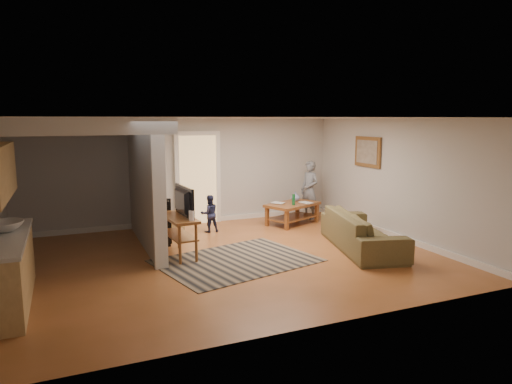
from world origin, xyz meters
TOP-DOWN VIEW (x-y plane):
  - ground at (0.00, 0.00)m, footprint 7.50×7.50m
  - room_shell at (-1.07, 0.43)m, footprint 7.54×6.02m
  - area_rug at (0.10, -0.20)m, footprint 3.00×2.48m
  - sofa at (2.60, -0.42)m, footprint 1.53×2.57m
  - coffee_table at (2.35, 2.00)m, footprint 1.48×1.20m
  - tv_console at (-0.74, 0.49)m, footprint 0.52×1.20m
  - speaker_left at (-0.81, 1.20)m, footprint 0.09×0.09m
  - speaker_right at (-0.74, 1.40)m, footprint 0.10×0.10m
  - toy_basket at (-0.42, 2.40)m, footprint 0.48×0.48m
  - child at (3.00, 2.35)m, footprint 0.48×0.60m
  - toddler at (0.28, 1.99)m, footprint 0.41×0.32m

SIDE VIEW (x-z plane):
  - ground at x=0.00m, z-range 0.00..0.00m
  - sofa at x=2.60m, z-range -0.35..0.35m
  - child at x=3.00m, z-range -0.73..0.73m
  - toddler at x=0.28m, z-range -0.42..0.42m
  - area_rug at x=0.10m, z-range 0.00..0.01m
  - toy_basket at x=-0.42m, z-range -0.04..0.39m
  - coffee_table at x=2.35m, z-range 0.01..0.77m
  - speaker_left at x=-0.81m, z-range 0.00..0.90m
  - speaker_right at x=-0.74m, z-range 0.00..0.92m
  - tv_console at x=-0.74m, z-range 0.17..1.18m
  - room_shell at x=-1.07m, z-range 0.20..2.72m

